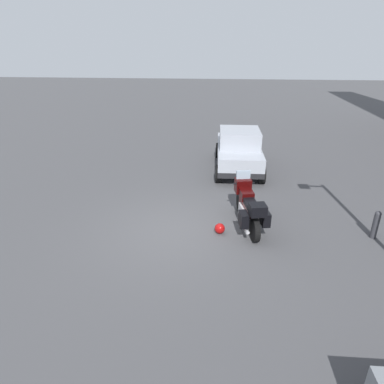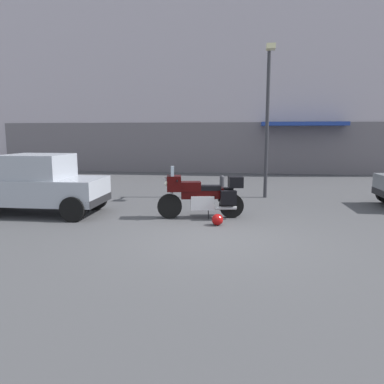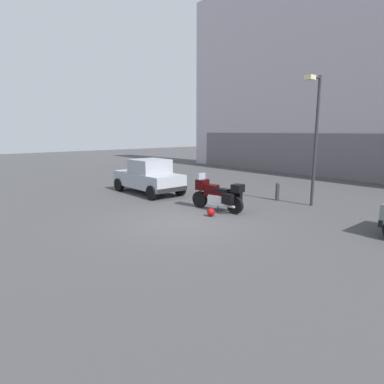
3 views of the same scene
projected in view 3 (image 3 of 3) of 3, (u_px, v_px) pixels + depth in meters
ground_plane at (184, 222)px, 10.72m from camera, size 80.00×80.00×0.00m
building_facade_rear at (382, 62)px, 18.72m from camera, size 29.97×3.40×13.77m
motorcycle at (218, 194)px, 12.15m from camera, size 2.25×0.95×1.36m
helmet at (211, 212)px, 11.43m from camera, size 0.28×0.28×0.28m
car_hatchback_near at (149, 177)px, 15.53m from camera, size 3.90×1.84×1.64m
streetlamp_curbside at (315, 129)px, 12.46m from camera, size 0.28×0.94×5.00m
bollard_curbside at (277, 191)px, 14.01m from camera, size 0.16×0.16×0.78m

